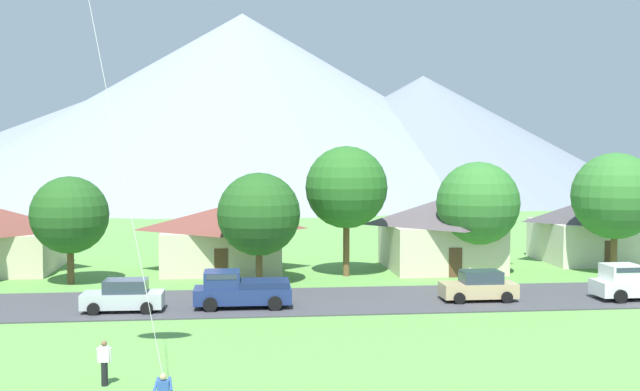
{
  "coord_description": "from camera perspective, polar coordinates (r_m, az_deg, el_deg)",
  "views": [
    {
      "loc": [
        -1.74,
        -17.34,
        8.63
      ],
      "look_at": [
        1.38,
        10.92,
        6.93
      ],
      "focal_mm": 44.05,
      "sensor_mm": 36.0,
      "label": 1
    }
  ],
  "objects": [
    {
      "name": "house_right_center",
      "position": [
        55.93,
        -7.16,
        -3.04
      ],
      "size": [
        8.79,
        7.37,
        4.56
      ],
      "color": "beige",
      "rests_on": "ground"
    },
    {
      "name": "mountain_central_ridge",
      "position": [
        156.58,
        -5.63,
        6.67
      ],
      "size": [
        119.26,
        119.26,
        35.12
      ],
      "primitive_type": "cone",
      "color": "gray",
      "rests_on": "ground"
    },
    {
      "name": "tree_near_left",
      "position": [
        57.71,
        20.65,
        -0.03
      ],
      "size": [
        5.97,
        5.97,
        8.37
      ],
      "color": "brown",
      "rests_on": "ground"
    },
    {
      "name": "mountain_west_ridge",
      "position": [
        148.54,
        7.48,
        4.35
      ],
      "size": [
        80.76,
        80.76,
        22.22
      ],
      "primitive_type": "cone",
      "color": "slate",
      "rests_on": "ground"
    },
    {
      "name": "tree_left_of_center",
      "position": [
        54.16,
        11.41,
        -0.57
      ],
      "size": [
        5.65,
        5.65,
        7.76
      ],
      "color": "#4C3823",
      "rests_on": "ground"
    },
    {
      "name": "parked_car_tan_mid_east",
      "position": [
        45.4,
        11.47,
        -6.49
      ],
      "size": [
        4.21,
        2.1,
        1.68
      ],
      "color": "tan",
      "rests_on": "road_strip"
    },
    {
      "name": "road_strip",
      "position": [
        44.5,
        -3.98,
        -7.72
      ],
      "size": [
        160.0,
        7.99,
        0.08
      ],
      "primitive_type": "cube",
      "color": "#424247",
      "rests_on": "ground"
    },
    {
      "name": "tree_far_right",
      "position": [
        52.25,
        -17.73,
        -1.36
      ],
      "size": [
        4.93,
        4.93,
        6.9
      ],
      "color": "brown",
      "rests_on": "ground"
    },
    {
      "name": "house_left_center",
      "position": [
        59.57,
        -22.11,
        -2.94
      ],
      "size": [
        7.87,
        8.05,
        4.42
      ],
      "color": "beige",
      "rests_on": "ground"
    },
    {
      "name": "house_leftmost",
      "position": [
        63.44,
        18.93,
        -2.32
      ],
      "size": [
        7.66,
        7.76,
        4.8
      ],
      "color": "beige",
      "rests_on": "ground"
    },
    {
      "name": "pickup_truck_white_east_side",
      "position": [
        48.36,
        22.05,
        -5.84
      ],
      "size": [
        5.23,
        2.39,
        1.99
      ],
      "color": "white",
      "rests_on": "road_strip"
    },
    {
      "name": "parked_car_silver_west_end",
      "position": [
        42.89,
        -14.07,
        -7.11
      ],
      "size": [
        4.24,
        2.16,
        1.68
      ],
      "color": "#B7BCC1",
      "rests_on": "road_strip"
    },
    {
      "name": "tree_center",
      "position": [
        52.9,
        1.93,
        0.59
      ],
      "size": [
        5.57,
        5.57,
        8.82
      ],
      "color": "brown",
      "rests_on": "ground"
    },
    {
      "name": "house_rightmost",
      "position": [
        57.13,
        8.72,
        -2.68
      ],
      "size": [
        8.19,
        8.63,
        5.02
      ],
      "color": "beige",
      "rests_on": "ground"
    },
    {
      "name": "tree_right_of_center",
      "position": [
        49.89,
        -4.47,
        -1.36
      ],
      "size": [
        5.29,
        5.29,
        7.13
      ],
      "color": "brown",
      "rests_on": "ground"
    },
    {
      "name": "mountain_east_ridge",
      "position": [
        185.54,
        -11.03,
        4.8
      ],
      "size": [
        132.77,
        132.77,
        26.61
      ],
      "primitive_type": "cone",
      "color": "gray",
      "rests_on": "ground"
    },
    {
      "name": "pickup_truck_navy_west_side",
      "position": [
        42.76,
        -5.84,
        -6.8
      ],
      "size": [
        5.22,
        2.37,
        1.99
      ],
      "color": "navy",
      "rests_on": "road_strip"
    },
    {
      "name": "watcher_person",
      "position": [
        30.2,
        -15.4,
        -11.58
      ],
      "size": [
        0.56,
        0.24,
        1.68
      ],
      "color": "black",
      "rests_on": "ground"
    }
  ]
}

